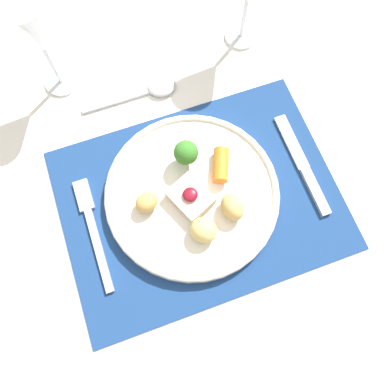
{
  "coord_description": "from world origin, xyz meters",
  "views": [
    {
      "loc": [
        -0.07,
        -0.17,
        1.35
      ],
      "look_at": [
        -0.01,
        0.01,
        0.79
      ],
      "focal_mm": 35.0,
      "sensor_mm": 36.0,
      "label": 1
    }
  ],
  "objects_px": {
    "dinner_plate": "(193,193)",
    "spoon": "(153,89)",
    "fork": "(92,225)",
    "wine_glass_far": "(33,29)",
    "knife": "(305,170)"
  },
  "relations": [
    {
      "from": "dinner_plate",
      "to": "spoon",
      "type": "height_order",
      "value": "dinner_plate"
    },
    {
      "from": "dinner_plate",
      "to": "spoon",
      "type": "relative_size",
      "value": 1.61
    },
    {
      "from": "knife",
      "to": "wine_glass_far",
      "type": "bearing_deg",
      "value": 138.4
    },
    {
      "from": "dinner_plate",
      "to": "knife",
      "type": "bearing_deg",
      "value": -6.36
    },
    {
      "from": "dinner_plate",
      "to": "spoon",
      "type": "xyz_separation_m",
      "value": [
        -0.0,
        0.21,
        -0.01
      ]
    },
    {
      "from": "dinner_plate",
      "to": "knife",
      "type": "height_order",
      "value": "dinner_plate"
    },
    {
      "from": "knife",
      "to": "spoon",
      "type": "bearing_deg",
      "value": 129.56
    },
    {
      "from": "dinner_plate",
      "to": "fork",
      "type": "distance_m",
      "value": 0.17
    },
    {
      "from": "fork",
      "to": "wine_glass_far",
      "type": "bearing_deg",
      "value": 84.16
    },
    {
      "from": "wine_glass_far",
      "to": "fork",
      "type": "bearing_deg",
      "value": -93.23
    },
    {
      "from": "wine_glass_far",
      "to": "dinner_plate",
      "type": "bearing_deg",
      "value": -62.13
    },
    {
      "from": "fork",
      "to": "spoon",
      "type": "distance_m",
      "value": 0.26
    },
    {
      "from": "knife",
      "to": "dinner_plate",
      "type": "bearing_deg",
      "value": 173.92
    },
    {
      "from": "dinner_plate",
      "to": "fork",
      "type": "height_order",
      "value": "dinner_plate"
    },
    {
      "from": "knife",
      "to": "spoon",
      "type": "distance_m",
      "value": 0.3
    }
  ]
}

